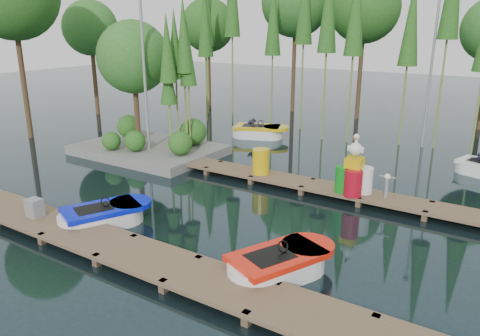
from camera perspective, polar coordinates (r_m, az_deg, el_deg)
The scene contains 14 objects.
ground_plane at distance 15.54m, azimuth -2.56°, elevation -4.04°, with size 90.00×90.00×0.00m, color #1B2D32.
near_dock at distance 12.38m, azimuth -14.90°, elevation -9.27°, with size 18.00×1.50×0.50m.
far_dock at distance 16.97m, azimuth 5.10°, elevation -1.39°, with size 15.00×1.20×0.50m.
island at distance 21.21m, azimuth -11.57°, elevation 10.30°, with size 6.20×4.20×6.75m.
tree_screen at distance 24.69m, azimuth 8.26°, elevation 18.24°, with size 34.42×18.53×10.31m.
lamp_island at distance 19.99m, azimuth -11.68°, elevation 12.98°, with size 0.30×0.30×7.25m.
lamp_rear at distance 23.22m, azimuth 22.45°, elevation 12.62°, with size 0.30×0.30×7.25m.
boat_blue at distance 14.21m, azimuth -16.30°, elevation -5.71°, with size 2.26×2.99×0.92m.
boat_red at distance 11.10m, azimuth 4.80°, elevation -11.74°, with size 2.30×3.09×0.95m.
boat_yellow_far at distance 24.01m, azimuth 2.25°, elevation 4.46°, with size 3.20×2.26×1.46m.
utility_cabinet at distance 14.72m, azimuth -23.76°, elevation -4.46°, with size 0.43×0.37×0.53m, color gray.
yellow_barrel at distance 17.22m, azimuth 2.55°, elevation 0.81°, with size 0.62×0.62×0.93m, color gold.
drum_cluster at distance 15.62m, azimuth 13.71°, elevation -0.98°, with size 1.15×1.05×1.98m.
seagull_post at distance 15.49m, azimuth 17.48°, elevation -1.60°, with size 0.50×0.27×0.81m.
Camera 1 is at (8.45, -11.75, 5.66)m, focal length 35.00 mm.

